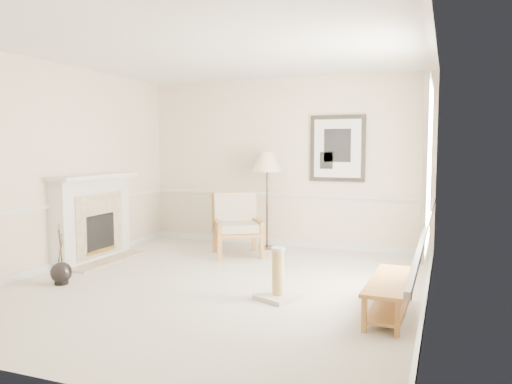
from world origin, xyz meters
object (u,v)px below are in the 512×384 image
Objects in this scene: armchair at (237,221)px; scratching_post at (278,283)px; floor_vase at (61,273)px; bench at (390,291)px; floor_lamp at (267,165)px.

scratching_post is (1.39, -2.05, -0.35)m from armchair.
bench is at bearing 4.29° from floor_vase.
armchair is 1.80× the size of scratching_post.
floor_vase is 3.99m from bench.
bench is at bearing -71.43° from armchair.
scratching_post is at bearing -88.09° from armchair.
bench is 2.21× the size of scratching_post.
floor_lamp reaches higher than armchair.
floor_lamp is 1.24× the size of bench.
floor_vase is 0.47× the size of floor_lamp.
armchair is 0.65× the size of floor_lamp.
floor_lamp is (1.65, 3.06, 1.28)m from floor_vase.
armchair is 1.13m from floor_lamp.
floor_vase is 0.72× the size of armchair.
bench is (3.97, 0.30, 0.11)m from floor_vase.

